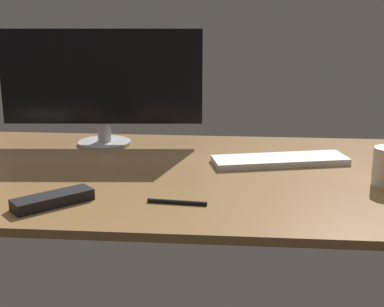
{
  "coord_description": "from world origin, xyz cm",
  "views": [
    {
      "loc": [
        18.18,
        -138.22,
        45.02
      ],
      "look_at": [
        6.79,
        -3.57,
        8.0
      ],
      "focal_mm": 49.84,
      "sensor_mm": 36.0,
      "label": 1
    }
  ],
  "objects_px": {
    "monitor": "(102,81)",
    "pen": "(177,202)",
    "tv_remote": "(53,200)",
    "keyboard": "(280,160)"
  },
  "relations": [
    {
      "from": "monitor",
      "to": "pen",
      "type": "height_order",
      "value": "monitor"
    },
    {
      "from": "keyboard",
      "to": "monitor",
      "type": "bearing_deg",
      "value": 148.84
    },
    {
      "from": "monitor",
      "to": "tv_remote",
      "type": "relative_size",
      "value": 3.49
    },
    {
      "from": "tv_remote",
      "to": "pen",
      "type": "height_order",
      "value": "tv_remote"
    },
    {
      "from": "keyboard",
      "to": "tv_remote",
      "type": "relative_size",
      "value": 2.11
    },
    {
      "from": "monitor",
      "to": "pen",
      "type": "distance_m",
      "value": 0.64
    },
    {
      "from": "monitor",
      "to": "tv_remote",
      "type": "height_order",
      "value": "monitor"
    },
    {
      "from": "tv_remote",
      "to": "pen",
      "type": "relative_size",
      "value": 1.32
    },
    {
      "from": "tv_remote",
      "to": "pen",
      "type": "distance_m",
      "value": 0.28
    },
    {
      "from": "monitor",
      "to": "pen",
      "type": "relative_size",
      "value": 4.62
    }
  ]
}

